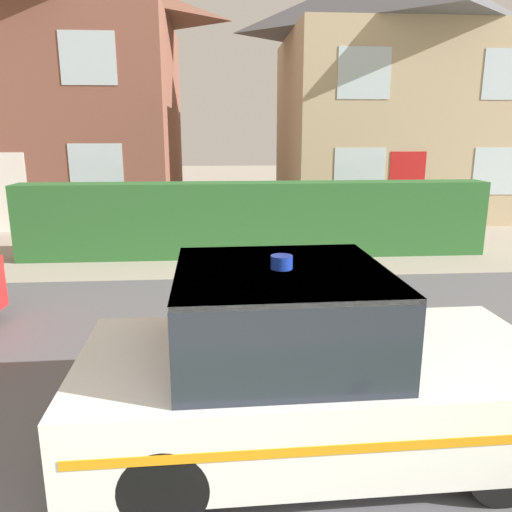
{
  "coord_description": "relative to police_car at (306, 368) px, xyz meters",
  "views": [
    {
      "loc": [
        0.25,
        -0.63,
        2.61
      ],
      "look_at": [
        0.72,
        5.62,
        1.05
      ],
      "focal_mm": 35.0,
      "sensor_mm": 36.0,
      "label": 1
    }
  ],
  "objects": [
    {
      "name": "road_strip",
      "position": [
        -0.95,
        1.62,
        -0.71
      ],
      "size": [
        28.0,
        6.83,
        0.01
      ],
      "primitive_type": "cube",
      "color": "#5B5B60",
      "rests_on": "ground"
    },
    {
      "name": "house_left",
      "position": [
        -6.14,
        13.15,
        3.38
      ],
      "size": [
        8.46,
        6.75,
        8.05
      ],
      "color": "brown",
      "rests_on": "ground"
    },
    {
      "name": "police_car",
      "position": [
        0.0,
        0.0,
        0.0
      ],
      "size": [
        3.89,
        1.89,
        1.67
      ],
      "rotation": [
        0.0,
        0.0,
        0.02
      ],
      "color": "black",
      "rests_on": "road_strip"
    },
    {
      "name": "wheelie_bin",
      "position": [
        3.94,
        7.04,
        -0.11
      ],
      "size": [
        0.71,
        0.79,
        1.2
      ],
      "rotation": [
        0.0,
        0.0,
        -0.17
      ],
      "color": "#23662D",
      "rests_on": "ground"
    },
    {
      "name": "house_right",
      "position": [
        5.11,
        12.69,
        3.26
      ],
      "size": [
        7.48,
        6.15,
        7.79
      ],
      "color": "tan",
      "rests_on": "ground"
    },
    {
      "name": "garden_hedge",
      "position": [
        0.08,
        6.8,
        0.07
      ],
      "size": [
        9.93,
        0.71,
        1.58
      ],
      "primitive_type": "cube",
      "color": "#2D662D",
      "rests_on": "ground"
    }
  ]
}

